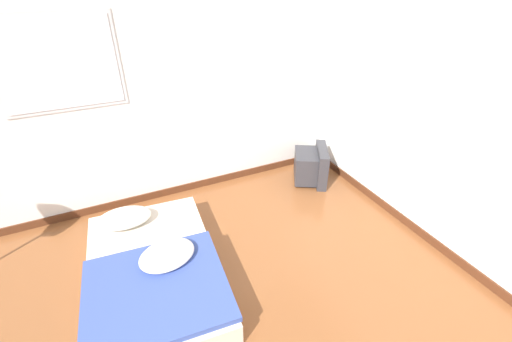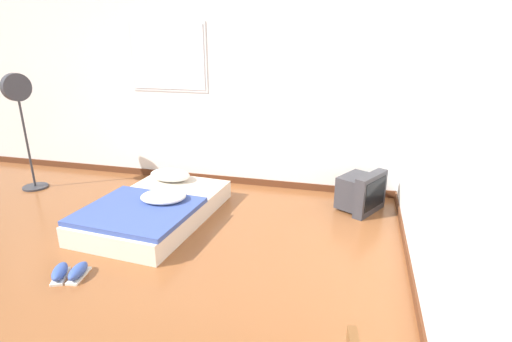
# 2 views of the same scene
# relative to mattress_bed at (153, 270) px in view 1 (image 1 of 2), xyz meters

# --- Properties ---
(wall_back) EXTENTS (7.75, 0.08, 2.60)m
(wall_back) POSITION_rel_mattress_bed_xyz_m (-0.05, 1.33, 1.15)
(wall_back) COLOR white
(wall_back) RESTS_ON ground_plane
(mattress_bed) EXTENTS (1.21, 1.80, 0.35)m
(mattress_bed) POSITION_rel_mattress_bed_xyz_m (0.00, 0.00, 0.00)
(mattress_bed) COLOR beige
(mattress_bed) RESTS_ON ground_plane
(crt_tv) EXTENTS (0.58, 0.62, 0.46)m
(crt_tv) POSITION_rel_mattress_bed_xyz_m (2.19, 0.82, 0.08)
(crt_tv) COLOR #333338
(crt_tv) RESTS_ON ground_plane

